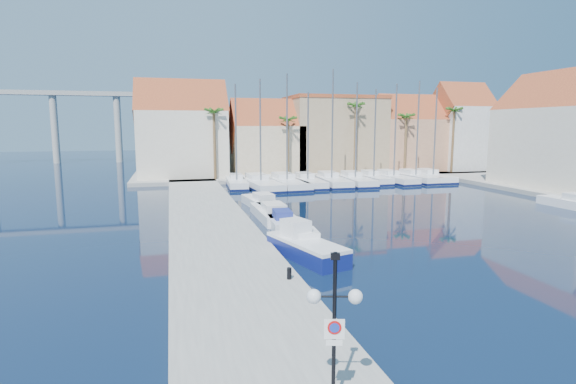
# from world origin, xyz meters

# --- Properties ---
(ground) EXTENTS (260.00, 260.00, 0.00)m
(ground) POSITION_xyz_m (0.00, 0.00, 0.00)
(ground) COLOR black
(ground) RESTS_ON ground
(quay_west) EXTENTS (6.00, 77.00, 0.50)m
(quay_west) POSITION_xyz_m (-9.00, 13.50, 0.25)
(quay_west) COLOR gray
(quay_west) RESTS_ON ground
(shore_north) EXTENTS (54.00, 16.00, 0.50)m
(shore_north) POSITION_xyz_m (10.00, 48.00, 0.25)
(shore_north) COLOR gray
(shore_north) RESTS_ON ground
(lamp_post) EXTENTS (1.34, 0.63, 4.03)m
(lamp_post) POSITION_xyz_m (-7.99, -8.28, 3.15)
(lamp_post) COLOR black
(lamp_post) RESTS_ON quay_west
(bollard) EXTENTS (0.22, 0.22, 0.54)m
(bollard) POSITION_xyz_m (-6.60, 1.25, 0.77)
(bollard) COLOR black
(bollard) RESTS_ON quay_west
(fishing_boat) EXTENTS (3.54, 6.19, 2.06)m
(fishing_boat) POSITION_xyz_m (-4.43, 5.91, 0.68)
(fishing_boat) COLOR navy
(fishing_boat) RESTS_ON ground
(motorboat_west_0) EXTENTS (2.30, 5.68, 1.40)m
(motorboat_west_0) POSITION_xyz_m (-3.98, 7.37, 0.51)
(motorboat_west_0) COLOR white
(motorboat_west_0) RESTS_ON ground
(motorboat_west_1) EXTENTS (2.17, 5.67, 1.40)m
(motorboat_west_1) POSITION_xyz_m (-3.87, 13.85, 0.51)
(motorboat_west_1) COLOR white
(motorboat_west_1) RESTS_ON ground
(motorboat_west_2) EXTENTS (2.34, 7.21, 1.40)m
(motorboat_west_2) POSITION_xyz_m (-3.87, 17.01, 0.51)
(motorboat_west_2) COLOR white
(motorboat_west_2) RESTS_ON ground
(motorboat_west_3) EXTENTS (2.81, 6.86, 1.40)m
(motorboat_west_3) POSITION_xyz_m (-3.63, 22.43, 0.51)
(motorboat_west_3) COLOR white
(motorboat_west_3) RESTS_ON ground
(motorboat_east_1) EXTENTS (2.20, 6.08, 1.40)m
(motorboat_east_1) POSITION_xyz_m (24.00, 14.78, 0.51)
(motorboat_east_1) COLOR white
(motorboat_east_1) RESTS_ON ground
(sailboat_0) EXTENTS (2.71, 8.48, 12.45)m
(sailboat_0) POSITION_xyz_m (-3.93, 36.72, 0.62)
(sailboat_0) COLOR white
(sailboat_0) RESTS_ON ground
(sailboat_1) EXTENTS (4.05, 12.18, 13.00)m
(sailboat_1) POSITION_xyz_m (-1.24, 35.79, 0.57)
(sailboat_1) COLOR white
(sailboat_1) RESTS_ON ground
(sailboat_2) EXTENTS (3.69, 12.09, 13.72)m
(sailboat_2) POSITION_xyz_m (2.12, 35.97, 0.57)
(sailboat_2) COLOR white
(sailboat_2) RESTS_ON ground
(sailboat_3) EXTENTS (2.93, 10.27, 11.54)m
(sailboat_3) POSITION_xyz_m (4.81, 35.78, 0.57)
(sailboat_3) COLOR white
(sailboat_3) RESTS_ON ground
(sailboat_4) EXTENTS (3.37, 10.88, 14.47)m
(sailboat_4) POSITION_xyz_m (8.12, 36.13, 0.60)
(sailboat_4) COLOR white
(sailboat_4) RESTS_ON ground
(sailboat_5) EXTENTS (3.22, 10.50, 12.91)m
(sailboat_5) POSITION_xyz_m (11.27, 35.89, 0.58)
(sailboat_5) COLOR white
(sailboat_5) RESTS_ON ground
(sailboat_6) EXTENTS (2.31, 8.38, 12.22)m
(sailboat_6) POSITION_xyz_m (14.21, 36.60, 0.61)
(sailboat_6) COLOR white
(sailboat_6) RESTS_ON ground
(sailboat_7) EXTENTS (3.30, 9.97, 12.92)m
(sailboat_7) POSITION_xyz_m (16.94, 36.37, 0.59)
(sailboat_7) COLOR white
(sailboat_7) RESTS_ON ground
(sailboat_8) EXTENTS (3.17, 9.55, 13.39)m
(sailboat_8) POSITION_xyz_m (20.24, 36.39, 0.61)
(sailboat_8) COLOR white
(sailboat_8) RESTS_ON ground
(sailboat_9) EXTENTS (2.72, 9.35, 12.57)m
(sailboat_9) POSITION_xyz_m (22.90, 36.32, 0.60)
(sailboat_9) COLOR white
(sailboat_9) RESTS_ON ground
(building_0) EXTENTS (12.30, 9.00, 13.50)m
(building_0) POSITION_xyz_m (-10.00, 47.00, 6.52)
(building_0) COLOR beige
(building_0) RESTS_ON shore_north
(building_1) EXTENTS (10.30, 8.00, 11.00)m
(building_1) POSITION_xyz_m (2.00, 47.00, 5.30)
(building_1) COLOR #C3AC89
(building_1) RESTS_ON shore_north
(building_2) EXTENTS (14.20, 10.20, 11.50)m
(building_2) POSITION_xyz_m (13.00, 48.00, 6.26)
(building_2) COLOR #A18563
(building_2) RESTS_ON shore_north
(building_3) EXTENTS (10.30, 8.00, 12.00)m
(building_3) POSITION_xyz_m (25.00, 47.00, 5.86)
(building_3) COLOR tan
(building_3) RESTS_ON shore_north
(building_4) EXTENTS (8.30, 8.00, 14.00)m
(building_4) POSITION_xyz_m (34.00, 46.00, 6.97)
(building_4) COLOR silver
(building_4) RESTS_ON shore_north
(building_6) EXTENTS (9.00, 14.30, 13.50)m
(building_6) POSITION_xyz_m (32.00, 24.00, 6.52)
(building_6) COLOR beige
(building_6) RESTS_ON shore_east
(palm_0) EXTENTS (2.60, 2.60, 10.15)m
(palm_0) POSITION_xyz_m (-6.00, 42.00, 9.08)
(palm_0) COLOR brown
(palm_0) RESTS_ON shore_north
(palm_1) EXTENTS (2.60, 2.60, 9.15)m
(palm_1) POSITION_xyz_m (4.00, 42.00, 8.14)
(palm_1) COLOR brown
(palm_1) RESTS_ON shore_north
(palm_2) EXTENTS (2.60, 2.60, 11.15)m
(palm_2) POSITION_xyz_m (14.00, 42.00, 10.02)
(palm_2) COLOR brown
(palm_2) RESTS_ON shore_north
(palm_3) EXTENTS (2.60, 2.60, 9.65)m
(palm_3) POSITION_xyz_m (22.00, 42.00, 8.61)
(palm_3) COLOR brown
(palm_3) RESTS_ON shore_north
(palm_4) EXTENTS (2.60, 2.60, 10.65)m
(palm_4) POSITION_xyz_m (30.00, 42.00, 9.55)
(palm_4) COLOR brown
(palm_4) RESTS_ON shore_north
(viaduct) EXTENTS (48.00, 2.20, 14.45)m
(viaduct) POSITION_xyz_m (-39.07, 82.00, 10.25)
(viaduct) COLOR #9E9E99
(viaduct) RESTS_ON ground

